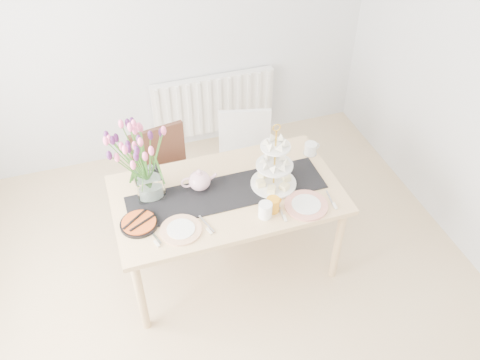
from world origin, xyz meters
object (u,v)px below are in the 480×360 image
object	(u,v)px
dining_table	(227,201)
tulip_vase	(144,152)
chair_brown	(166,174)
plate_left	(181,230)
plate_right	(306,205)
cake_stand	(274,170)
teapot	(200,181)
cream_jug	(311,149)
radiator	(214,104)
mug_orange	(273,205)
tart_tin	(139,223)
mug_white	(265,210)
chair_white	(246,155)

from	to	relation	value
dining_table	tulip_vase	world-z (taller)	tulip_vase
chair_brown	plate_left	world-z (taller)	chair_brown
dining_table	plate_right	world-z (taller)	plate_right
cake_stand	plate_left	xyz separation A→B (m)	(-0.73, -0.23, -0.13)
plate_left	teapot	bearing A→B (deg)	57.61
cake_stand	plate_right	bearing A→B (deg)	-63.50
cake_stand	cream_jug	xyz separation A→B (m)	(0.40, 0.24, -0.09)
tulip_vase	cake_stand	size ratio (longest dim) A/B	1.43
plate_left	plate_right	size ratio (longest dim) A/B	0.92
radiator	mug_orange	size ratio (longest dim) A/B	11.31
radiator	chair_brown	size ratio (longest dim) A/B	1.34
cream_jug	tart_tin	bearing A→B (deg)	-175.34
radiator	mug_white	world-z (taller)	mug_white
dining_table	cream_jug	size ratio (longest dim) A/B	16.92
dining_table	chair_white	xyz separation A→B (m)	(0.36, 0.64, -0.16)
mug_white	plate_left	size ratio (longest dim) A/B	0.40
mug_white	tart_tin	bearing A→B (deg)	168.04
chair_brown	cake_stand	bearing A→B (deg)	-52.54
dining_table	tulip_vase	size ratio (longest dim) A/B	2.34
cream_jug	mug_orange	size ratio (longest dim) A/B	0.89
radiator	chair_brown	bearing A→B (deg)	-124.90
tulip_vase	plate_right	distance (m)	1.15
plate_right	chair_white	bearing A→B (deg)	97.16
tulip_vase	mug_white	world-z (taller)	tulip_vase
mug_white	plate_left	xyz separation A→B (m)	(-0.57, 0.05, -0.05)
mug_white	plate_left	distance (m)	0.57
teapot	mug_white	bearing A→B (deg)	-44.85
dining_table	cream_jug	distance (m)	0.78
cream_jug	plate_left	bearing A→B (deg)	-166.41
chair_white	plate_left	world-z (taller)	chair_white
mug_orange	cream_jug	bearing A→B (deg)	21.86
radiator	dining_table	size ratio (longest dim) A/B	0.75
cream_jug	plate_right	bearing A→B (deg)	-125.83
radiator	cake_stand	distance (m)	1.64
tart_tin	cake_stand	bearing A→B (deg)	5.32
dining_table	tart_tin	distance (m)	0.66
chair_brown	tart_tin	distance (m)	0.81
plate_left	tart_tin	bearing A→B (deg)	151.72
mug_white	plate_left	world-z (taller)	mug_white
cake_stand	mug_orange	size ratio (longest dim) A/B	4.50
tart_tin	mug_orange	bearing A→B (deg)	-9.48
cream_jug	mug_white	world-z (taller)	mug_white
teapot	tart_tin	distance (m)	0.52
cream_jug	teapot	bearing A→B (deg)	178.54
dining_table	teapot	world-z (taller)	teapot
chair_white	tart_tin	bearing A→B (deg)	-129.11
radiator	tulip_vase	size ratio (longest dim) A/B	1.75
dining_table	plate_right	distance (m)	0.57
mug_orange	plate_right	xyz separation A→B (m)	(0.23, -0.03, -0.05)
tulip_vase	mug_orange	distance (m)	0.92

